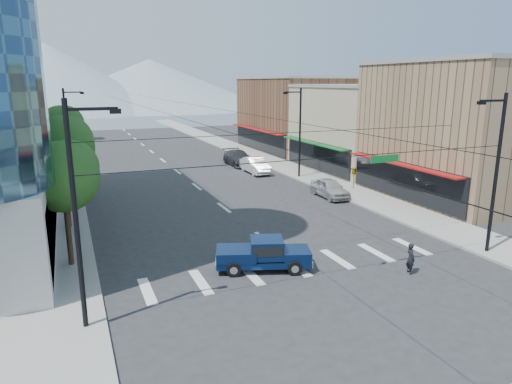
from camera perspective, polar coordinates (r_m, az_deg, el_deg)
ground at (r=23.56m, az=7.07°, el=-10.42°), size 160.00×160.00×0.00m
sidewalk_left at (r=59.41m, az=-23.39°, el=3.28°), size 4.00×120.00×0.15m
sidewalk_right at (r=63.63m, az=-1.24°, el=5.00°), size 4.00×120.00×0.15m
shop_near at (r=42.26m, az=24.66°, el=6.86°), size 12.00×14.00×11.00m
shop_mid at (r=52.85m, az=13.41°, el=7.73°), size 12.00×14.00×9.00m
shop_far at (r=66.40m, az=5.28°, el=9.59°), size 12.00×18.00×10.00m
clock_tower at (r=80.85m, az=-27.28°, el=12.89°), size 4.80×4.80×20.40m
mountain_left at (r=168.70m, az=-24.58°, el=12.87°), size 80.00×80.00×22.00m
mountain_right at (r=181.28m, az=-13.06°, el=13.05°), size 90.00×90.00×18.00m
tree_near at (r=25.15m, az=-22.72°, el=2.10°), size 3.65×3.64×6.71m
tree_midnear at (r=31.98m, az=-22.89°, el=5.42°), size 4.09×4.09×7.52m
tree_midfar at (r=39.00m, az=-22.85°, el=5.81°), size 3.65×3.64×6.71m
tree_far at (r=45.91m, az=-22.95°, el=7.58°), size 4.09×4.09×7.52m
signal_rig at (r=21.36m, az=9.20°, el=0.15°), size 21.80×0.20×9.00m
lamp_pole_nw at (r=48.86m, az=-22.41°, el=7.15°), size 2.00×0.25×9.00m
lamp_pole_ne at (r=46.20m, az=5.38°, el=7.79°), size 2.00×0.25×9.00m
pickup_truck at (r=23.89m, az=0.86°, el=-7.70°), size 5.24×3.26×1.68m
pedestrian at (r=24.72m, az=18.76°, el=-7.86°), size 0.49×0.65×1.62m
parked_car_near at (r=39.18m, az=9.21°, el=0.48°), size 2.00×4.66×1.57m
parked_car_mid at (r=49.05m, az=-0.08°, el=3.35°), size 1.80×5.10×1.68m
parked_car_far at (r=53.84m, az=-2.21°, el=4.28°), size 2.46×5.95×1.72m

